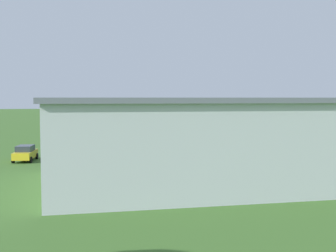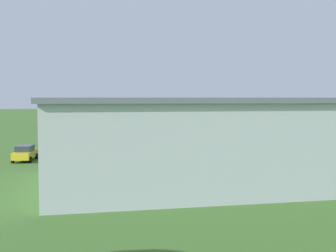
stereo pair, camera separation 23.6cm
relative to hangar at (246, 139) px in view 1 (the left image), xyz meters
The scene contains 9 objects.
ground_plane 42.45m from the hangar, 82.59° to the right, with size 400.00×400.00×0.00m, color #3D6628.
hangar is the anchor object (origin of this frame).
biplane 36.15m from the hangar, 90.78° to the right, with size 7.80×7.88×4.34m.
car_blue 19.60m from the hangar, 133.71° to the right, with size 2.05×4.20×1.61m.
car_black 19.85m from the hangar, 53.47° to the right, with size 2.71×4.95×1.63m.
car_yellow 23.80m from the hangar, 41.22° to the right, with size 2.57×4.34×1.65m.
person_walking_on_apron 25.42m from the hangar, 52.59° to the right, with size 0.45×0.45×1.61m.
person_at_fence_line 19.54m from the hangar, 80.47° to the right, with size 0.51×0.51×1.78m.
windsock 48.84m from the hangar, 74.85° to the right, with size 1.44×0.73×6.31m.
Camera 1 is at (9.69, 73.59, 6.61)m, focal length 46.09 mm.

